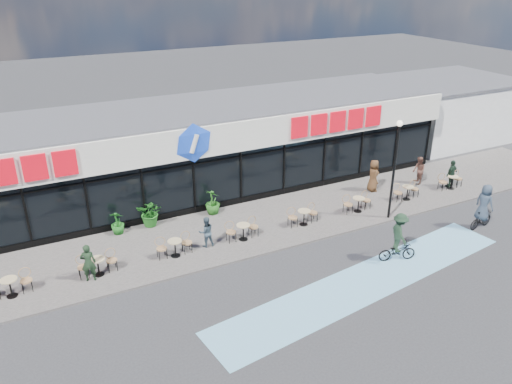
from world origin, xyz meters
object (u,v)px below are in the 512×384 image
patron_right (206,232)px  cyclist_a (399,240)px  pedestrian_c (452,174)px  potted_plant_mid (151,213)px  lamp_post (395,161)px  pedestrian_a (419,171)px  potted_plant_left (117,223)px  cyclist_b (483,209)px  patron_left (88,263)px  pedestrian_b (373,176)px  potted_plant_right (213,202)px

patron_right → cyclist_a: 8.09m
pedestrian_c → potted_plant_mid: bearing=-22.5°
potted_plant_mid → cyclist_a: size_ratio=0.61×
cyclist_a → patron_right: bearing=146.5°
potted_plant_mid → cyclist_a: (8.37, -7.40, 0.21)m
lamp_post → pedestrian_c: size_ratio=3.13×
pedestrian_a → potted_plant_mid: bearing=-78.1°
potted_plant_left → potted_plant_mid: (1.57, 0.07, 0.12)m
lamp_post → pedestrian_c: 6.07m
pedestrian_a → cyclist_b: cyclist_b is taller
cyclist_b → patron_left: bearing=168.2°
pedestrian_b → potted_plant_right: bearing=100.3°
lamp_post → potted_plant_left: bearing=160.7°
patron_right → cyclist_a: cyclist_a is taller
potted_plant_left → pedestrian_b: 13.48m
patron_left → patron_right: patron_left is taller
potted_plant_left → patron_right: (3.20, -2.87, 0.15)m
potted_plant_mid → potted_plant_right: size_ratio=1.04×
pedestrian_a → pedestrian_b: bearing=-78.1°
pedestrian_a → cyclist_a: size_ratio=0.72×
lamp_post → potted_plant_mid: (-10.54, 4.32, -2.25)m
patron_left → cyclist_a: (11.73, -4.04, 0.08)m
pedestrian_a → cyclist_a: cyclist_a is taller
potted_plant_right → cyclist_a: (5.32, -7.28, 0.23)m
pedestrian_c → pedestrian_a: bearing=-53.5°
patron_left → pedestrian_c: size_ratio=1.01×
cyclist_a → pedestrian_c: bearing=30.3°
pedestrian_b → pedestrian_a: bearing=-78.1°
potted_plant_mid → pedestrian_a: bearing=-6.8°
patron_right → cyclist_b: size_ratio=0.63×
cyclist_a → potted_plant_right: bearing=126.1°
cyclist_a → patron_left: bearing=161.0°
potted_plant_mid → pedestrian_c: 16.31m
patron_right → pedestrian_a: size_ratio=0.89×
potted_plant_left → pedestrian_b: pedestrian_b is taller
lamp_post → potted_plant_right: lamp_post is taller
pedestrian_a → patron_right: bearing=-66.2°
potted_plant_left → pedestrian_c: 17.85m
pedestrian_b → cyclist_a: bearing=168.6°
pedestrian_c → pedestrian_b: bearing=-31.7°
potted_plant_left → potted_plant_right: (4.63, -0.05, 0.09)m
potted_plant_mid → patron_right: size_ratio=0.95×
patron_right → pedestrian_b: pedestrian_b is taller
patron_left → potted_plant_mid: bearing=-120.0°
potted_plant_left → potted_plant_mid: potted_plant_mid is taller
lamp_post → cyclist_a: (-2.17, -3.08, -2.05)m
potted_plant_left → patron_left: patron_left is taller
potted_plant_right → patron_left: size_ratio=0.81×
potted_plant_right → pedestrian_c: pedestrian_c is taller
potted_plant_right → potted_plant_mid: bearing=177.8°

